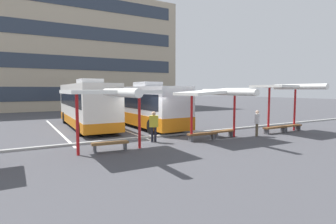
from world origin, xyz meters
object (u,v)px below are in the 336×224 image
at_px(bench_4, 223,132).
at_px(waiting_passenger_1, 154,124).
at_px(bench_2, 110,144).
at_px(bench_3, 202,135).
at_px(waiting_shelter_3, 286,88).
at_px(waiting_passenger_0, 257,121).
at_px(coach_bus_0, 87,105).
at_px(bench_6, 292,126).
at_px(coach_bus_1, 140,106).
at_px(waiting_shelter_1, 112,93).
at_px(waiting_shelter_2, 217,93).
at_px(bench_5, 275,128).

distance_m(bench_4, waiting_passenger_1, 4.57).
relative_size(bench_2, bench_3, 0.99).
relative_size(bench_3, waiting_passenger_1, 1.04).
distance_m(waiting_shelter_3, waiting_passenger_1, 9.83).
xyz_separation_m(waiting_passenger_0, waiting_passenger_1, (-6.61, 1.53, 0.07)).
bearing_deg(waiting_shelter_3, bench_2, 177.88).
xyz_separation_m(coach_bus_0, bench_3, (4.55, -8.83, -1.43)).
bearing_deg(waiting_shelter_3, bench_6, 7.60).
relative_size(coach_bus_1, bench_4, 7.72).
bearing_deg(bench_4, bench_2, -178.80).
bearing_deg(waiting_passenger_0, bench_2, 176.65).
distance_m(coach_bus_0, waiting_passenger_1, 8.09).
relative_size(bench_2, bench_4, 1.15).
height_order(waiting_shelter_1, waiting_passenger_0, waiting_shelter_1).
distance_m(coach_bus_1, waiting_passenger_0, 9.59).
relative_size(waiting_shelter_2, waiting_shelter_3, 1.02).
distance_m(coach_bus_0, bench_5, 14.02).
bearing_deg(waiting_shelter_1, bench_4, 4.03).
xyz_separation_m(coach_bus_0, waiting_shelter_1, (-0.95, -9.16, 1.05)).
xyz_separation_m(coach_bus_0, bench_5, (10.51, -9.16, -1.42)).
bearing_deg(waiting_passenger_1, coach_bus_1, 72.37).
xyz_separation_m(bench_2, bench_6, (13.26, -0.34, 0.00)).
bearing_deg(waiting_shelter_2, bench_5, -1.04).
bearing_deg(bench_5, coach_bus_0, 138.91).
height_order(waiting_shelter_1, bench_3, waiting_shelter_1).
height_order(coach_bus_0, bench_4, coach_bus_0).
bearing_deg(coach_bus_1, coach_bus_0, 168.17).
distance_m(waiting_shelter_1, waiting_shelter_2, 6.40).
bearing_deg(waiting_passenger_0, waiting_passenger_1, 166.99).
relative_size(bench_3, bench_4, 1.16).
xyz_separation_m(coach_bus_0, waiting_shelter_3, (11.41, -9.26, 1.33)).
relative_size(bench_4, waiting_passenger_1, 0.90).
relative_size(coach_bus_1, bench_5, 6.04).
bearing_deg(bench_4, waiting_passenger_1, 169.52).
relative_size(waiting_shelter_3, bench_5, 2.21).
bearing_deg(bench_2, waiting_shelter_1, -90.00).
bearing_deg(waiting_shelter_3, bench_3, 176.43).
bearing_deg(waiting_shelter_3, waiting_passenger_0, -178.08).
relative_size(coach_bus_1, waiting_shelter_2, 2.69).
bearing_deg(waiting_shelter_1, bench_3, 3.46).
bearing_deg(bench_2, bench_6, -1.46).
height_order(waiting_shelter_1, bench_4, waiting_shelter_1).
xyz_separation_m(waiting_shelter_1, bench_3, (5.50, 0.33, -2.47)).
xyz_separation_m(bench_3, waiting_passenger_1, (-2.64, 1.00, 0.68)).
relative_size(bench_3, waiting_shelter_3, 0.41).
height_order(waiting_shelter_1, waiting_shelter_3, waiting_shelter_3).
distance_m(coach_bus_0, bench_2, 8.96).
distance_m(coach_bus_1, waiting_passenger_1, 7.33).
xyz_separation_m(waiting_shelter_3, waiting_passenger_1, (-9.50, 1.43, -2.08)).
relative_size(waiting_shelter_1, waiting_shelter_2, 1.12).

